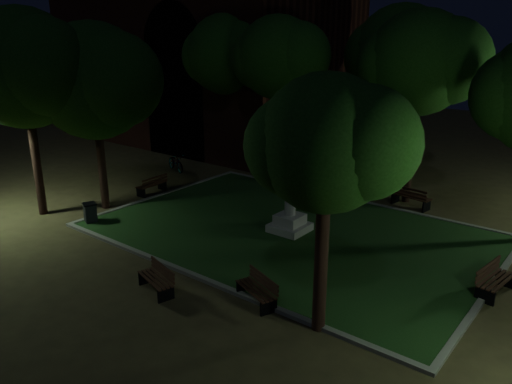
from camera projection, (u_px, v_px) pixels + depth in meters
ground at (259, 249)px, 18.60m from camera, size 80.00×80.00×0.00m
lawn at (290, 232)px, 20.08m from camera, size 15.00×10.00×0.08m
lawn_kerb at (290, 231)px, 20.07m from camera, size 15.40×10.40×0.12m
monument at (290, 210)px, 19.80m from camera, size 1.40×1.40×3.20m
building_main at (203, 36)px, 35.96m from camera, size 20.00×12.00×15.00m
tree_west at (95, 81)px, 21.11m from camera, size 6.12×4.99×8.21m
tree_north_wl at (279, 58)px, 25.22m from camera, size 5.18×4.23×8.59m
tree_north_er at (421, 63)px, 21.76m from camera, size 5.70×4.65×8.74m
tree_se at (329, 145)px, 11.99m from camera, size 4.24×3.46×6.88m
tree_nw at (227, 55)px, 27.99m from camera, size 5.52×4.51×8.74m
tree_far_north at (403, 55)px, 26.10m from camera, size 6.37×5.20×9.17m
tree_extra at (24, 68)px, 20.18m from camera, size 6.03×4.92×8.76m
lamppost_nw at (192, 112)px, 31.63m from camera, size 1.18×0.28×4.03m
bench_near_left at (157, 279)px, 15.46m from camera, size 1.65×0.94×0.86m
bench_near_right at (258, 290)px, 14.80m from camera, size 1.69×1.09×0.88m
bench_left_side at (152, 185)px, 24.79m from camera, size 0.68×1.69×0.91m
bench_right_side at (494, 280)px, 15.31m from camera, size 0.83×1.79×0.95m
bench_far_side at (410, 197)px, 22.84m from camera, size 1.91×0.91×1.00m
trash_bin at (90, 213)px, 20.95m from camera, size 0.67×0.67×0.88m
bicycle at (176, 162)px, 28.84m from camera, size 2.04×1.30×1.01m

